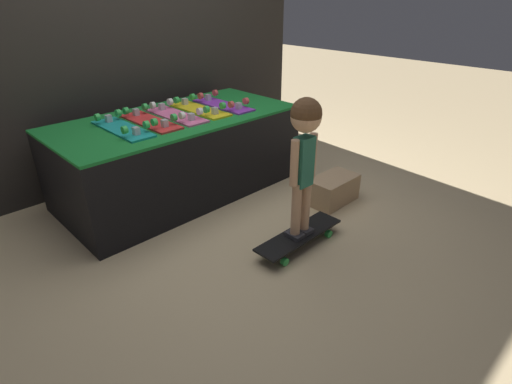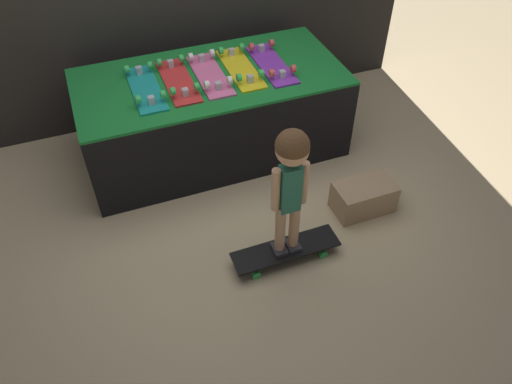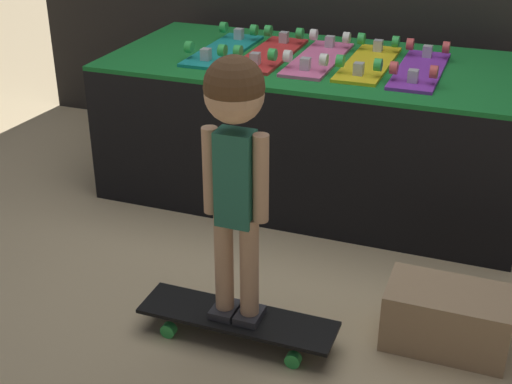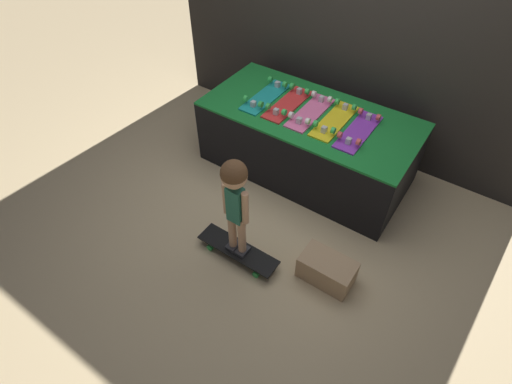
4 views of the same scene
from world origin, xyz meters
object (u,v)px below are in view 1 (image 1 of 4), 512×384
at_px(skateboard_red_on_rack, 150,120).
at_px(skateboard_yellow_on_rack, 199,108).
at_px(storage_box, 333,190).
at_px(skateboard_on_floor, 299,236).
at_px(skateboard_teal_on_rack, 122,127).
at_px(child, 305,143).
at_px(skateboard_purple_on_rack, 223,104).
at_px(skateboard_pink_on_rack, 176,114).

xyz_separation_m(skateboard_red_on_rack, skateboard_yellow_on_rack, (0.46, 0.01, 0.00)).
xyz_separation_m(skateboard_yellow_on_rack, storage_box, (0.52, -1.00, -0.56)).
relative_size(skateboard_red_on_rack, skateboard_on_floor, 0.88).
distance_m(skateboard_yellow_on_rack, skateboard_on_floor, 1.35).
bearing_deg(skateboard_red_on_rack, skateboard_teal_on_rack, -176.87).
bearing_deg(skateboard_red_on_rack, child, -75.52).
bearing_deg(skateboard_purple_on_rack, storage_box, -73.25).
height_order(skateboard_red_on_rack, storage_box, skateboard_red_on_rack).
height_order(skateboard_red_on_rack, skateboard_on_floor, skateboard_red_on_rack).
bearing_deg(storage_box, child, -162.15).
distance_m(skateboard_teal_on_rack, child, 1.31).
relative_size(skateboard_teal_on_rack, child, 0.67).
height_order(skateboard_teal_on_rack, child, child).
height_order(skateboard_pink_on_rack, child, child).
xyz_separation_m(skateboard_teal_on_rack, child, (0.54, -1.19, 0.06)).
bearing_deg(skateboard_teal_on_rack, storage_box, -39.05).
height_order(skateboard_pink_on_rack, skateboard_purple_on_rack, same).
relative_size(skateboard_teal_on_rack, skateboard_pink_on_rack, 1.00).
relative_size(skateboard_purple_on_rack, child, 0.67).
bearing_deg(skateboard_pink_on_rack, skateboard_purple_on_rack, -1.98).
bearing_deg(child, skateboard_purple_on_rack, 72.97).
bearing_deg(skateboard_red_on_rack, skateboard_purple_on_rack, -1.43).
xyz_separation_m(skateboard_red_on_rack, child, (0.31, -1.20, 0.06)).
distance_m(skateboard_pink_on_rack, skateboard_yellow_on_rack, 0.23).
bearing_deg(skateboard_purple_on_rack, child, -107.45).
bearing_deg(skateboard_pink_on_rack, storage_box, -52.86).
xyz_separation_m(skateboard_yellow_on_rack, skateboard_on_floor, (-0.15, -1.21, -0.59)).
bearing_deg(storage_box, skateboard_purple_on_rack, 106.75).
xyz_separation_m(skateboard_teal_on_rack, skateboard_on_floor, (0.54, -1.19, -0.59)).
height_order(skateboard_on_floor, child, child).
distance_m(skateboard_teal_on_rack, skateboard_yellow_on_rack, 0.68).
bearing_deg(skateboard_yellow_on_rack, child, -96.84).
distance_m(skateboard_pink_on_rack, skateboard_on_floor, 1.34).
distance_m(skateboard_teal_on_rack, storage_box, 1.65).
xyz_separation_m(skateboard_red_on_rack, skateboard_purple_on_rack, (0.68, -0.02, 0.00)).
xyz_separation_m(skateboard_yellow_on_rack, skateboard_purple_on_rack, (0.23, -0.02, 0.00)).
height_order(skateboard_yellow_on_rack, storage_box, skateboard_yellow_on_rack).
bearing_deg(skateboard_red_on_rack, storage_box, -45.38).
distance_m(skateboard_red_on_rack, skateboard_pink_on_rack, 0.23).
bearing_deg(child, skateboard_on_floor, -89.59).
bearing_deg(child, skateboard_pink_on_rack, 94.36).
height_order(skateboard_purple_on_rack, child, child).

